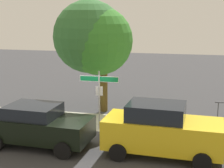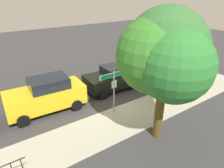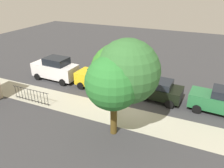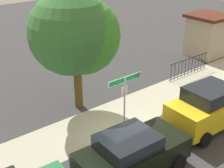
{
  "view_description": "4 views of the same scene",
  "coord_description": "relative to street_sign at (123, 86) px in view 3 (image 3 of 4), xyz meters",
  "views": [
    {
      "loc": [
        4.45,
        -13.79,
        5.18
      ],
      "look_at": [
        1.26,
        -0.02,
        2.2
      ],
      "focal_mm": 54.41,
      "sensor_mm": 36.0,
      "label": 1
    },
    {
      "loc": [
        6.16,
        8.31,
        6.28
      ],
      "look_at": [
        1.17,
        1.09,
        2.19
      ],
      "focal_mm": 32.1,
      "sensor_mm": 36.0,
      "label": 2
    },
    {
      "loc": [
        -4.32,
        13.23,
        8.5
      ],
      "look_at": [
        1.39,
        0.48,
        1.9
      ],
      "focal_mm": 34.79,
      "sensor_mm": 36.0,
      "label": 3
    },
    {
      "loc": [
        -7.62,
        -8.74,
        7.86
      ],
      "look_at": [
        0.28,
        0.89,
        2.0
      ],
      "focal_mm": 51.67,
      "sensor_mm": 36.0,
      "label": 4
    }
  ],
  "objects": [
    {
      "name": "car_white",
      "position": [
        7.79,
        -2.41,
        -0.8
      ],
      "size": [
        4.41,
        2.13,
        2.19
      ],
      "rotation": [
        0.0,
        0.0,
        -0.03
      ],
      "color": "white",
      "rests_on": "ground_plane"
    },
    {
      "name": "shade_tree",
      "position": [
        -0.82,
        2.48,
        1.95
      ],
      "size": [
        4.05,
        4.3,
        5.83
      ],
      "color": "brown",
      "rests_on": "ground_plane"
    },
    {
      "name": "car_yellow",
      "position": [
        2.99,
        -2.35,
        -0.9
      ],
      "size": [
        4.34,
        2.18,
        1.97
      ],
      "rotation": [
        0.0,
        0.0,
        -0.05
      ],
      "color": "yellow",
      "rests_on": "ground_plane"
    },
    {
      "name": "street_sign",
      "position": [
        0.0,
        0.0,
        0.0
      ],
      "size": [
        1.77,
        0.07,
        2.66
      ],
      "color": "#9EA0A5",
      "rests_on": "ground_plane"
    },
    {
      "name": "car_green",
      "position": [
        -6.62,
        -2.37,
        -0.95
      ],
      "size": [
        4.54,
        2.18,
        1.87
      ],
      "rotation": [
        0.0,
        0.0,
        -0.07
      ],
      "color": "#256B3A",
      "rests_on": "ground_plane"
    },
    {
      "name": "ground_plane",
      "position": [
        -0.57,
        -0.4,
        -1.89
      ],
      "size": [
        60.0,
        60.0,
        0.0
      ],
      "primitive_type": "plane",
      "color": "#38383A"
    },
    {
      "name": "iron_fence",
      "position": [
        6.86,
        1.9,
        -1.33
      ],
      "size": [
        3.49,
        0.04,
        1.07
      ],
      "color": "black",
      "rests_on": "ground_plane"
    },
    {
      "name": "sidewalk_strip",
      "position": [
        1.43,
        0.9,
        -1.88
      ],
      "size": [
        24.0,
        2.6,
        0.0
      ],
      "primitive_type": "cube",
      "color": "#ADAB96",
      "rests_on": "ground_plane"
    },
    {
      "name": "car_black",
      "position": [
        -1.81,
        -2.48,
        -1.03
      ],
      "size": [
        4.17,
        2.21,
        1.66
      ],
      "rotation": [
        0.0,
        0.0,
        -0.05
      ],
      "color": "black",
      "rests_on": "ground_plane"
    }
  ]
}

